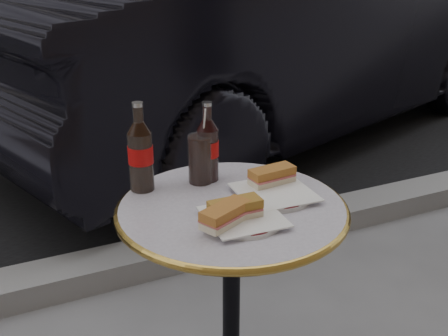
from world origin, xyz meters
name	(u,v)px	position (x,y,z in m)	size (l,w,h in m)	color
asphalt_road	(29,76)	(0.00, 5.00, 0.00)	(40.00, 8.00, 0.00)	black
curb	(144,260)	(0.00, 0.90, 0.05)	(40.00, 0.20, 0.12)	gray
bistro_table	(231,318)	(0.00, 0.00, 0.37)	(0.62, 0.62, 0.73)	#BAB2C4
plate_left	(243,219)	(-0.01, -0.09, 0.74)	(0.20, 0.20, 0.01)	white
plate_right	(274,195)	(0.13, 0.00, 0.74)	(0.21, 0.21, 0.01)	silver
sandwich_left_a	(225,216)	(-0.07, -0.11, 0.77)	(0.13, 0.06, 0.05)	#AD682C
sandwich_left_b	(235,210)	(-0.03, -0.09, 0.77)	(0.13, 0.06, 0.05)	#9F6E28
sandwich_right	(272,177)	(0.15, 0.05, 0.77)	(0.13, 0.06, 0.05)	#A7672A
cola_bottle_left	(140,147)	(-0.19, 0.20, 0.86)	(0.07, 0.07, 0.25)	black
cola_bottle_right	(207,142)	(0.01, 0.18, 0.85)	(0.07, 0.07, 0.24)	black
cola_glass	(200,159)	(-0.02, 0.17, 0.80)	(0.07, 0.07, 0.14)	black
parked_car	(286,28)	(1.58, 2.38, 0.76)	(4.65, 1.61, 1.53)	black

